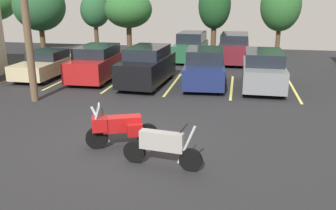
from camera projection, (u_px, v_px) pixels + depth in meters
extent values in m
cube|color=#262628|center=(128.00, 144.00, 11.22)|extent=(44.00, 44.00, 0.10)
cylinder|color=black|center=(97.00, 138.00, 10.69)|extent=(0.67, 0.37, 0.67)
cylinder|color=black|center=(147.00, 134.00, 10.98)|extent=(0.67, 0.37, 0.67)
cube|color=#A51414|center=(122.00, 124.00, 10.72)|extent=(1.21, 0.82, 0.44)
cylinder|color=#B2B2B7|center=(100.00, 124.00, 10.59)|extent=(0.50, 0.26, 1.14)
cylinder|color=black|center=(102.00, 112.00, 10.50)|extent=(0.27, 0.59, 0.04)
cube|color=#A51414|center=(100.00, 124.00, 10.58)|extent=(0.60, 0.63, 0.40)
cube|color=#B2C1CC|center=(97.00, 111.00, 10.46)|extent=(0.32, 0.47, 0.39)
cube|color=#A51414|center=(135.00, 130.00, 10.49)|extent=(0.50, 0.39, 0.36)
cube|color=#A51414|center=(132.00, 122.00, 11.14)|extent=(0.50, 0.39, 0.36)
cylinder|color=black|center=(191.00, 160.00, 9.32)|extent=(0.63, 0.20, 0.62)
cylinder|color=black|center=(134.00, 152.00, 9.80)|extent=(0.63, 0.20, 0.62)
cube|color=gray|center=(162.00, 141.00, 9.44)|extent=(1.22, 0.42, 0.50)
cylinder|color=#B2B2B7|center=(187.00, 145.00, 9.24)|extent=(0.50, 0.13, 1.09)
cylinder|color=black|center=(184.00, 128.00, 9.14)|extent=(0.12, 0.62, 0.04)
cube|color=#EAE066|center=(16.00, 77.00, 20.23)|extent=(0.12, 4.99, 0.01)
cube|color=#EAE066|center=(66.00, 79.00, 19.68)|extent=(0.12, 4.99, 0.01)
cube|color=#EAE066|center=(118.00, 82.00, 19.14)|extent=(0.12, 4.99, 0.01)
cube|color=#EAE066|center=(173.00, 84.00, 18.59)|extent=(0.12, 4.99, 0.01)
cube|color=#EAE066|center=(232.00, 87.00, 18.04)|extent=(0.12, 4.99, 0.01)
cube|color=#EAE066|center=(294.00, 90.00, 17.50)|extent=(0.12, 4.99, 0.01)
cube|color=#C1B289|center=(45.00, 67.00, 20.00)|extent=(1.86, 4.49, 0.75)
cube|color=black|center=(48.00, 55.00, 20.19)|extent=(1.71, 1.94, 0.48)
cylinder|color=black|center=(45.00, 78.00, 18.50)|extent=(0.22, 0.70, 0.69)
cylinder|color=black|center=(17.00, 76.00, 18.79)|extent=(0.22, 0.70, 0.69)
cylinder|color=black|center=(71.00, 67.00, 21.36)|extent=(0.22, 0.70, 0.69)
cylinder|color=black|center=(47.00, 66.00, 21.66)|extent=(0.22, 0.70, 0.69)
cube|color=maroon|center=(96.00, 66.00, 19.37)|extent=(2.02, 4.52, 1.05)
cube|color=black|center=(97.00, 51.00, 19.39)|extent=(1.83, 2.85, 0.55)
cylinder|color=black|center=(102.00, 81.00, 17.93)|extent=(0.24, 0.64, 0.64)
cylinder|color=black|center=(70.00, 80.00, 18.19)|extent=(0.24, 0.64, 0.64)
cylinder|color=black|center=(119.00, 69.00, 20.80)|extent=(0.24, 0.64, 0.64)
cylinder|color=black|center=(92.00, 68.00, 21.06)|extent=(0.24, 0.64, 0.64)
cube|color=black|center=(147.00, 69.00, 18.35)|extent=(2.14, 4.83, 1.14)
cube|color=black|center=(148.00, 52.00, 18.22)|extent=(1.88, 2.88, 0.56)
cylinder|color=black|center=(154.00, 86.00, 16.80)|extent=(0.26, 0.71, 0.70)
cylinder|color=black|center=(121.00, 84.00, 17.18)|extent=(0.26, 0.71, 0.70)
cylinder|color=black|center=(170.00, 72.00, 19.79)|extent=(0.26, 0.71, 0.70)
cylinder|color=black|center=(142.00, 71.00, 20.17)|extent=(0.26, 0.71, 0.70)
cube|color=navy|center=(204.00, 72.00, 18.07)|extent=(2.21, 4.35, 0.98)
cube|color=black|center=(205.00, 55.00, 18.15)|extent=(1.94, 2.62, 0.64)
cylinder|color=black|center=(221.00, 87.00, 16.71)|extent=(0.26, 0.65, 0.64)
cylinder|color=black|center=(186.00, 86.00, 16.91)|extent=(0.26, 0.65, 0.64)
cylinder|color=black|center=(220.00, 74.00, 19.44)|extent=(0.26, 0.65, 0.64)
cylinder|color=black|center=(190.00, 73.00, 19.64)|extent=(0.26, 0.65, 0.64)
cube|color=slate|center=(263.00, 74.00, 17.60)|extent=(1.93, 4.59, 1.00)
cube|color=black|center=(264.00, 57.00, 17.53)|extent=(1.77, 2.99, 0.59)
cylinder|color=black|center=(283.00, 90.00, 16.10)|extent=(0.22, 0.72, 0.72)
cylinder|color=black|center=(245.00, 88.00, 16.41)|extent=(0.22, 0.72, 0.72)
cylinder|color=black|center=(277.00, 75.00, 19.02)|extent=(0.22, 0.72, 0.72)
cylinder|color=black|center=(245.00, 74.00, 19.33)|extent=(0.22, 0.72, 0.72)
cube|color=#235638|center=(191.00, 50.00, 25.15)|extent=(2.05, 4.76, 1.04)
cube|color=black|center=(192.00, 37.00, 25.29)|extent=(1.82, 2.80, 0.70)
cylinder|color=black|center=(198.00, 60.00, 23.62)|extent=(0.25, 0.62, 0.61)
cylinder|color=black|center=(175.00, 60.00, 23.97)|extent=(0.25, 0.62, 0.61)
cylinder|color=black|center=(205.00, 53.00, 26.58)|extent=(0.25, 0.62, 0.61)
cylinder|color=black|center=(184.00, 52.00, 26.93)|extent=(0.25, 0.62, 0.61)
cube|color=maroon|center=(234.00, 51.00, 24.41)|extent=(1.98, 4.77, 1.14)
cube|color=black|center=(235.00, 38.00, 24.31)|extent=(1.81, 3.30, 0.58)
cylinder|color=black|center=(246.00, 62.00, 22.87)|extent=(0.23, 0.67, 0.67)
cylinder|color=black|center=(220.00, 61.00, 23.20)|extent=(0.23, 0.67, 0.67)
cylinder|color=black|center=(246.00, 54.00, 25.89)|extent=(0.23, 0.67, 0.67)
cylinder|color=black|center=(223.00, 54.00, 26.22)|extent=(0.23, 0.67, 0.67)
cylinder|color=brown|center=(25.00, 11.00, 14.57)|extent=(0.31, 0.31, 7.56)
cylinder|color=#4C3823|center=(129.00, 41.00, 27.54)|extent=(0.39, 0.39, 2.04)
ellipsoid|color=#285B28|center=(128.00, 9.00, 26.84)|extent=(3.55, 3.55, 2.71)
cylinder|color=#4C3823|center=(278.00, 41.00, 29.34)|extent=(0.36, 0.36, 1.61)
ellipsoid|color=#285B28|center=(281.00, 6.00, 28.51)|extent=(3.18, 3.18, 4.03)
cylinder|color=#4C3823|center=(213.00, 40.00, 29.23)|extent=(0.43, 0.43, 1.80)
ellipsoid|color=#19421E|center=(215.00, 5.00, 28.43)|extent=(2.56, 2.56, 3.70)
cylinder|color=#4C3823|center=(43.00, 40.00, 30.93)|extent=(0.43, 0.43, 1.50)
ellipsoid|color=#23512D|center=(39.00, 6.00, 30.12)|extent=(4.30, 4.30, 4.07)
cylinder|color=#4C3823|center=(97.00, 38.00, 31.22)|extent=(0.37, 0.37, 1.77)
ellipsoid|color=#23512D|center=(95.00, 10.00, 30.55)|extent=(2.48, 2.48, 2.83)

